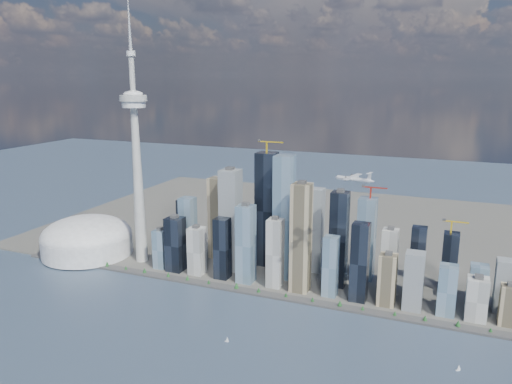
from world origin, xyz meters
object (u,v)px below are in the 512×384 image
at_px(needle_tower, 136,156).
at_px(airplane, 354,179).
at_px(dome_stadium, 87,238).
at_px(sailboat_east, 458,369).
at_px(sailboat_west, 227,340).

height_order(needle_tower, airplane, needle_tower).
distance_m(dome_stadium, airplane, 656.22).
distance_m(dome_stadium, sailboat_east, 810.15).
height_order(dome_stadium, sailboat_west, dome_stadium).
bearing_deg(needle_tower, dome_stadium, -175.91).
distance_m(sailboat_west, sailboat_east, 335.17).
xyz_separation_m(sailboat_west, sailboat_east, (331.23, 51.21, 0.05)).
relative_size(airplane, sailboat_east, 6.80).
bearing_deg(airplane, dome_stadium, -176.74).
xyz_separation_m(dome_stadium, airplane, (617.04, -91.64, 203.67)).
relative_size(dome_stadium, sailboat_east, 20.82).
bearing_deg(dome_stadium, sailboat_east, -12.60).
distance_m(needle_tower, sailboat_east, 715.03).
xyz_separation_m(needle_tower, sailboat_west, (318.61, -237.74, -232.81)).
xyz_separation_m(needle_tower, dome_stadium, (-140.00, -10.00, -196.40)).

